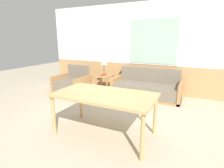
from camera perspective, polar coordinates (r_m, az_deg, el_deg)
name	(u,v)px	position (r m, az deg, el deg)	size (l,w,h in m)	color
ground_plane	(113,128)	(3.42, 0.46, -14.21)	(16.00, 16.00, 0.00)	#B2A58C
wall_back	(151,49)	(5.49, 12.53, 11.25)	(7.20, 0.09, 2.70)	tan
couch	(146,89)	(5.13, 11.12, -1.56)	(1.93, 0.78, 0.81)	#9E7042
armchair	(72,85)	(5.62, -12.88, -0.23)	(0.94, 0.86, 0.82)	#9E7042
side_table	(104,78)	(5.51, -2.67, 1.87)	(0.50, 0.50, 0.53)	#9E7042
table_lamp	(104,63)	(5.52, -2.66, 6.87)	(0.20, 0.20, 0.48)	#4C3823
book_stack	(103,75)	(5.39, -2.93, 2.84)	(0.19, 0.17, 0.04)	gold
dining_table	(104,98)	(2.96, -2.49, -4.53)	(1.70, 0.91, 0.75)	tan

